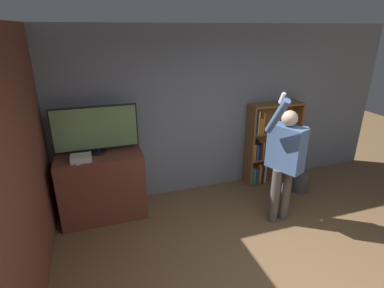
# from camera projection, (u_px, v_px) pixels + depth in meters

# --- Properties ---
(wall_back) EXTENTS (6.78, 0.06, 2.70)m
(wall_back) POSITION_uv_depth(u_px,v_px,m) (204.00, 112.00, 4.87)
(wall_back) COLOR gray
(wall_back) RESTS_ON ground_plane
(wall_side_brick) EXTENTS (0.06, 4.34, 2.70)m
(wall_side_brick) POSITION_uv_depth(u_px,v_px,m) (23.00, 169.00, 2.92)
(wall_side_brick) COLOR brown
(wall_side_brick) RESTS_ON ground_plane
(tv_ledge) EXTENTS (1.18, 0.61, 0.98)m
(tv_ledge) POSITION_uv_depth(u_px,v_px,m) (103.00, 186.00, 4.35)
(tv_ledge) COLOR brown
(tv_ledge) RESTS_ON ground_plane
(television) EXTENTS (1.14, 0.22, 0.68)m
(television) POSITION_uv_depth(u_px,v_px,m) (96.00, 129.00, 4.10)
(television) COLOR black
(television) RESTS_ON tv_ledge
(game_console) EXTENTS (0.27, 0.21, 0.08)m
(game_console) POSITION_uv_depth(u_px,v_px,m) (81.00, 158.00, 3.96)
(game_console) COLOR white
(game_console) RESTS_ON tv_ledge
(remote_loose) EXTENTS (0.04, 0.14, 0.02)m
(remote_loose) POSITION_uv_depth(u_px,v_px,m) (78.00, 163.00, 3.90)
(remote_loose) COLOR white
(remote_loose) RESTS_ON tv_ledge
(bookshelf) EXTENTS (0.96, 0.28, 1.44)m
(bookshelf) POSITION_uv_depth(u_px,v_px,m) (267.00, 147.00, 5.29)
(bookshelf) COLOR brown
(bookshelf) RESTS_ON ground_plane
(person) EXTENTS (0.63, 0.58, 1.94)m
(person) POSITION_uv_depth(u_px,v_px,m) (285.00, 157.00, 4.04)
(person) COLOR #56514C
(person) RESTS_ON ground_plane
(waste_bin) EXTENTS (0.30, 0.30, 0.34)m
(waste_bin) POSITION_uv_depth(u_px,v_px,m) (300.00, 181.00, 5.13)
(waste_bin) COLOR #4C4C51
(waste_bin) RESTS_ON ground_plane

